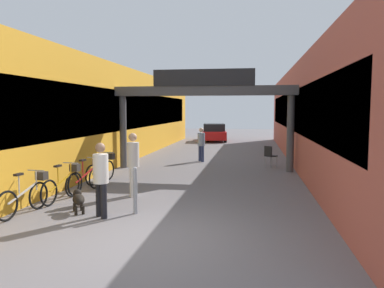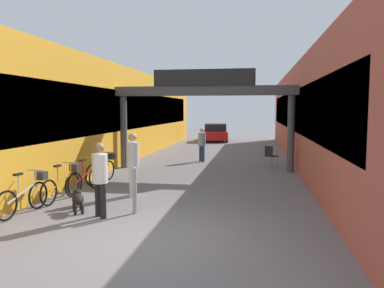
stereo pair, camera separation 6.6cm
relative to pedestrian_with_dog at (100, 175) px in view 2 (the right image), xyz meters
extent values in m
plane|color=slate|center=(1.39, -1.20, -0.96)|extent=(80.00, 80.00, 0.00)
cube|color=gold|center=(-3.71, 9.80, 1.18)|extent=(3.00, 26.00, 4.27)
cube|color=black|center=(-2.23, 9.80, 1.39)|extent=(0.04, 23.40, 1.71)
cube|color=#B25142|center=(6.49, 9.80, 1.18)|extent=(3.00, 26.00, 4.27)
cube|color=black|center=(5.01, 9.80, 1.39)|extent=(0.04, 23.40, 1.71)
cylinder|color=#4C4C4F|center=(-1.96, 6.98, 0.52)|extent=(0.28, 0.28, 2.95)
cylinder|color=#4C4C4F|center=(4.74, 6.98, 0.52)|extent=(0.28, 0.28, 2.95)
cube|color=#4C4C4F|center=(1.39, 6.98, 2.17)|extent=(7.40, 0.44, 0.37)
cube|color=#232326|center=(1.39, 6.78, 2.68)|extent=(3.96, 0.10, 0.64)
cylinder|color=black|center=(-0.09, 0.08, -0.57)|extent=(0.20, 0.20, 0.78)
cylinder|color=black|center=(0.09, -0.08, -0.57)|extent=(0.20, 0.20, 0.78)
cylinder|color=silver|center=(0.00, 0.00, 0.15)|extent=(0.48, 0.48, 0.64)
sphere|color=#8C664C|center=(0.00, 0.00, 0.61)|extent=(0.31, 0.31, 0.22)
cylinder|color=silver|center=(0.04, 2.25, -0.55)|extent=(0.15, 0.15, 0.82)
cylinder|color=silver|center=(0.05, 2.01, -0.55)|extent=(0.15, 0.15, 0.82)
cylinder|color=silver|center=(0.04, 2.13, 0.20)|extent=(0.36, 0.36, 0.68)
sphere|color=tan|center=(0.04, 2.13, 0.69)|extent=(0.24, 0.24, 0.23)
cylinder|color=navy|center=(0.91, 9.37, -0.59)|extent=(0.20, 0.20, 0.73)
cylinder|color=navy|center=(1.05, 9.18, -0.59)|extent=(0.20, 0.20, 0.73)
cylinder|color=#8C9EB2|center=(0.98, 9.27, 0.07)|extent=(0.48, 0.48, 0.60)
sphere|color=beige|center=(0.98, 9.27, 0.51)|extent=(0.29, 0.29, 0.21)
ellipsoid|color=black|center=(-0.68, 0.29, -0.64)|extent=(0.54, 0.66, 0.24)
sphere|color=black|center=(-0.83, 0.52, -0.56)|extent=(0.28, 0.28, 0.21)
sphere|color=white|center=(-0.78, 0.44, -0.65)|extent=(0.20, 0.20, 0.15)
cylinder|color=black|center=(-0.85, 0.40, -0.86)|extent=(0.10, 0.10, 0.19)
cylinder|color=black|center=(-0.71, 0.49, -0.86)|extent=(0.10, 0.10, 0.19)
cylinder|color=black|center=(-0.66, 0.09, -0.86)|extent=(0.10, 0.10, 0.19)
cylinder|color=black|center=(-0.52, 0.18, -0.86)|extent=(0.10, 0.10, 0.19)
torus|color=black|center=(-1.78, 0.42, -0.62)|extent=(0.13, 0.67, 0.67)
torus|color=black|center=(-1.90, -0.59, -0.62)|extent=(0.13, 0.67, 0.67)
cube|color=beige|center=(-1.84, -0.08, -0.44)|extent=(0.15, 0.94, 0.34)
cylinder|color=beige|center=(-1.86, -0.20, -0.22)|extent=(0.04, 0.04, 0.42)
cube|color=black|center=(-1.86, -0.20, 0.00)|extent=(0.13, 0.23, 0.05)
cylinder|color=beige|center=(-1.78, 0.36, -0.24)|extent=(0.04, 0.04, 0.46)
cylinder|color=gray|center=(-1.78, 0.36, 0.00)|extent=(0.46, 0.09, 0.03)
cube|color=#332D28|center=(-1.76, 0.56, -0.16)|extent=(0.26, 0.23, 0.20)
torus|color=black|center=(-1.57, 1.73, -0.62)|extent=(0.13, 0.67, 0.67)
torus|color=black|center=(-1.68, 0.72, -0.62)|extent=(0.13, 0.67, 0.67)
cube|color=gold|center=(-1.62, 1.23, -0.44)|extent=(0.14, 0.94, 0.34)
cylinder|color=gold|center=(-1.64, 1.11, -0.22)|extent=(0.04, 0.04, 0.42)
cube|color=black|center=(-1.64, 1.11, 0.00)|extent=(0.12, 0.23, 0.05)
cylinder|color=gold|center=(-1.57, 1.67, -0.24)|extent=(0.04, 0.04, 0.46)
cylinder|color=gray|center=(-1.57, 1.67, 0.00)|extent=(0.46, 0.08, 0.03)
cube|color=#332D28|center=(-1.55, 1.87, -0.16)|extent=(0.26, 0.23, 0.20)
torus|color=black|center=(-1.40, 2.87, -0.62)|extent=(0.15, 0.67, 0.67)
torus|color=black|center=(-1.56, 1.86, -0.62)|extent=(0.15, 0.67, 0.67)
cube|color=red|center=(-1.48, 2.36, -0.44)|extent=(0.18, 0.94, 0.34)
cylinder|color=red|center=(-1.50, 2.25, -0.22)|extent=(0.04, 0.04, 0.42)
cube|color=black|center=(-1.50, 2.25, 0.00)|extent=(0.13, 0.23, 0.05)
cylinder|color=red|center=(-1.41, 2.81, -0.24)|extent=(0.04, 0.04, 0.46)
cylinder|color=gray|center=(-1.41, 2.81, 0.00)|extent=(0.46, 0.10, 0.03)
cube|color=#332D28|center=(-1.38, 3.01, -0.16)|extent=(0.27, 0.23, 0.20)
torus|color=black|center=(-1.53, 4.27, -0.62)|extent=(0.16, 0.67, 0.67)
torus|color=black|center=(-1.70, 3.26, -0.62)|extent=(0.16, 0.67, 0.67)
cube|color=#338C4C|center=(-1.61, 3.76, -0.44)|extent=(0.19, 0.94, 0.34)
cylinder|color=#338C4C|center=(-1.63, 3.64, -0.22)|extent=(0.04, 0.04, 0.42)
cube|color=black|center=(-1.63, 3.64, 0.00)|extent=(0.14, 0.23, 0.05)
cylinder|color=#338C4C|center=(-1.54, 4.21, -0.24)|extent=(0.04, 0.04, 0.46)
cylinder|color=gray|center=(-1.54, 4.21, 0.00)|extent=(0.46, 0.10, 0.03)
cube|color=#332D28|center=(-1.50, 4.40, -0.16)|extent=(0.27, 0.24, 0.20)
cylinder|color=gray|center=(0.65, 0.43, -0.45)|extent=(0.10, 0.10, 1.01)
sphere|color=gray|center=(0.65, 0.43, 0.09)|extent=(0.10, 0.10, 0.10)
cylinder|color=gray|center=(4.08, 8.32, -0.73)|extent=(0.04, 0.04, 0.45)
cylinder|color=gray|center=(4.32, 8.09, -0.73)|extent=(0.04, 0.04, 0.45)
cylinder|color=gray|center=(3.84, 8.08, -0.73)|extent=(0.04, 0.04, 0.45)
cylinder|color=gray|center=(4.08, 7.84, -0.73)|extent=(0.04, 0.04, 0.45)
cube|color=black|center=(4.08, 8.08, -0.49)|extent=(0.57, 0.57, 0.04)
cube|color=black|center=(3.96, 7.96, -0.27)|extent=(0.31, 0.31, 0.40)
cube|color=red|center=(0.40, 20.76, -0.48)|extent=(2.22, 4.18, 0.60)
cube|color=#1E2328|center=(0.41, 20.61, 0.10)|extent=(1.83, 2.38, 0.55)
cylinder|color=black|center=(-0.57, 22.10, -0.66)|extent=(0.27, 0.62, 0.60)
cylinder|color=black|center=(1.01, 22.29, -0.66)|extent=(0.27, 0.62, 0.60)
cylinder|color=black|center=(-0.22, 19.22, -0.66)|extent=(0.27, 0.62, 0.60)
cylinder|color=black|center=(1.36, 19.42, -0.66)|extent=(0.27, 0.62, 0.60)
camera|label=1|loc=(3.29, -7.73, 1.45)|focal=35.00mm
camera|label=2|loc=(3.36, -7.72, 1.45)|focal=35.00mm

